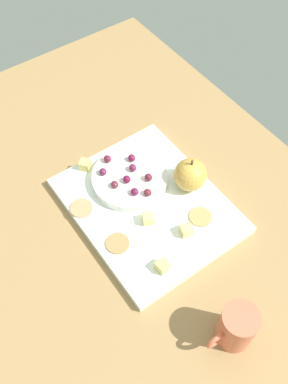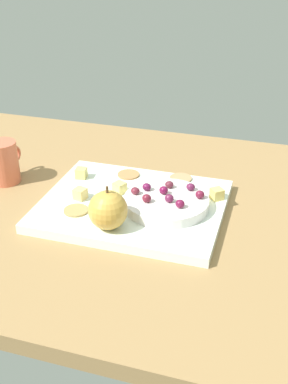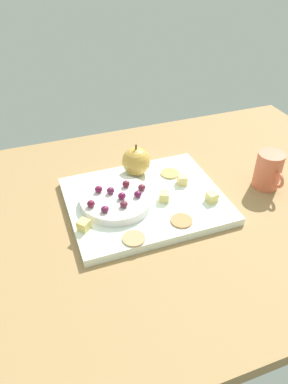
# 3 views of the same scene
# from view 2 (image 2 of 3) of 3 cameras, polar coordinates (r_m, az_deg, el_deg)

# --- Properties ---
(table) EXTENTS (1.24, 0.82, 0.03)m
(table) POSITION_cam_2_polar(r_m,az_deg,el_deg) (1.01, -1.58, -2.01)
(table) COLOR #997649
(table) RESTS_ON ground
(platter) EXTENTS (0.36, 0.30, 0.02)m
(platter) POSITION_cam_2_polar(r_m,az_deg,el_deg) (0.97, -1.33, -1.61)
(platter) COLOR white
(platter) RESTS_ON table
(serving_dish) EXTENTS (0.17, 0.17, 0.02)m
(serving_dish) POSITION_cam_2_polar(r_m,az_deg,el_deg) (0.95, 2.67, -1.24)
(serving_dish) COLOR white
(serving_dish) RESTS_ON platter
(apple_whole) EXTENTS (0.07, 0.07, 0.07)m
(apple_whole) POSITION_cam_2_polar(r_m,az_deg,el_deg) (0.87, -4.36, -2.15)
(apple_whole) COLOR gold
(apple_whole) RESTS_ON platter
(apple_stem) EXTENTS (0.01, 0.01, 0.01)m
(apple_stem) POSITION_cam_2_polar(r_m,az_deg,el_deg) (0.85, -4.47, 0.30)
(apple_stem) COLOR brown
(apple_stem) RESTS_ON apple_whole
(cheese_cube_0) EXTENTS (0.03, 0.03, 0.02)m
(cheese_cube_0) POSITION_cam_2_polar(r_m,az_deg,el_deg) (0.98, 8.68, -0.23)
(cheese_cube_0) COLOR #E7CF6D
(cheese_cube_0) RESTS_ON platter
(cheese_cube_1) EXTENTS (0.03, 0.03, 0.02)m
(cheese_cube_1) POSITION_cam_2_polar(r_m,az_deg,el_deg) (0.98, -7.61, -0.21)
(cheese_cube_1) COLOR #F0CE75
(cheese_cube_1) RESTS_ON platter
(cheese_cube_2) EXTENTS (0.03, 0.03, 0.02)m
(cheese_cube_2) POSITION_cam_2_polar(r_m,az_deg,el_deg) (1.06, -7.49, 2.25)
(cheese_cube_2) COLOR #E2CD6C
(cheese_cube_2) RESTS_ON platter
(cheese_cube_3) EXTENTS (0.03, 0.03, 0.02)m
(cheese_cube_3) POSITION_cam_2_polar(r_m,az_deg,el_deg) (0.99, -2.99, 0.45)
(cheese_cube_3) COLOR #E1CF72
(cheese_cube_3) RESTS_ON platter
(cracker_0) EXTENTS (0.05, 0.05, 0.00)m
(cracker_0) POSITION_cam_2_polar(r_m,az_deg,el_deg) (0.94, -8.10, -2.19)
(cracker_0) COLOR tan
(cracker_0) RESTS_ON platter
(cracker_1) EXTENTS (0.05, 0.05, 0.00)m
(cracker_1) POSITION_cam_2_polar(r_m,az_deg,el_deg) (1.07, -1.86, 2.09)
(cracker_1) COLOR #B67F4D
(cracker_1) RESTS_ON platter
(cracker_2) EXTENTS (0.05, 0.05, 0.00)m
(cracker_2) POSITION_cam_2_polar(r_m,az_deg,el_deg) (1.06, 4.40, 1.64)
(cracker_2) COLOR tan
(cracker_2) RESTS_ON platter
(grape_0) EXTENTS (0.02, 0.02, 0.02)m
(grape_0) POSITION_cam_2_polar(r_m,az_deg,el_deg) (0.91, 4.31, -1.41)
(grape_0) COLOR maroon
(grape_0) RESTS_ON serving_dish
(grape_1) EXTENTS (0.02, 0.02, 0.02)m
(grape_1) POSITION_cam_2_polar(r_m,az_deg,el_deg) (0.95, 2.36, 0.21)
(grape_1) COLOR maroon
(grape_1) RESTS_ON serving_dish
(grape_2) EXTENTS (0.02, 0.02, 0.02)m
(grape_2) POSITION_cam_2_polar(r_m,az_deg,el_deg) (0.94, 6.68, -0.30)
(grape_2) COLOR maroon
(grape_2) RESTS_ON serving_dish
(grape_3) EXTENTS (0.02, 0.02, 0.02)m
(grape_3) POSITION_cam_2_polar(r_m,az_deg,el_deg) (0.96, 0.33, 0.61)
(grape_3) COLOR #611640
(grape_3) RESTS_ON serving_dish
(grape_4) EXTENTS (0.02, 0.02, 0.02)m
(grape_4) POSITION_cam_2_polar(r_m,az_deg,el_deg) (0.92, 0.32, -0.76)
(grape_4) COLOR maroon
(grape_4) RESTS_ON serving_dish
(grape_5) EXTENTS (0.02, 0.02, 0.01)m
(grape_5) POSITION_cam_2_polar(r_m,az_deg,el_deg) (0.97, 5.58, 0.61)
(grape_5) COLOR #611D40
(grape_5) RESTS_ON serving_dish
(grape_6) EXTENTS (0.02, 0.02, 0.01)m
(grape_6) POSITION_cam_2_polar(r_m,az_deg,el_deg) (0.95, -1.05, 0.15)
(grape_6) COLOR maroon
(grape_6) RESTS_ON serving_dish
(grape_7) EXTENTS (0.02, 0.02, 0.01)m
(grape_7) POSITION_cam_2_polar(r_m,az_deg,el_deg) (0.97, 3.03, 0.90)
(grape_7) COLOR maroon
(grape_7) RESTS_ON serving_dish
(grape_8) EXTENTS (0.02, 0.02, 0.02)m
(grape_8) POSITION_cam_2_polar(r_m,az_deg,el_deg) (0.92, 3.02, -0.75)
(grape_8) COLOR #651E41
(grape_8) RESTS_ON serving_dish
(cup) EXTENTS (0.07, 0.10, 0.10)m
(cup) POSITION_cam_2_polar(r_m,az_deg,el_deg) (1.11, -16.35, 3.45)
(cup) COLOR #D56749
(cup) RESTS_ON table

